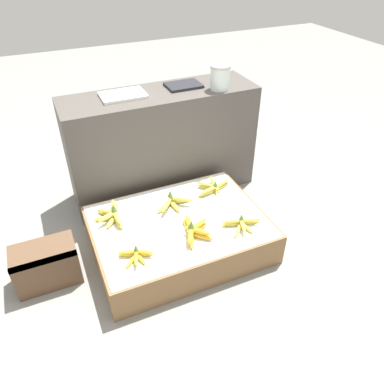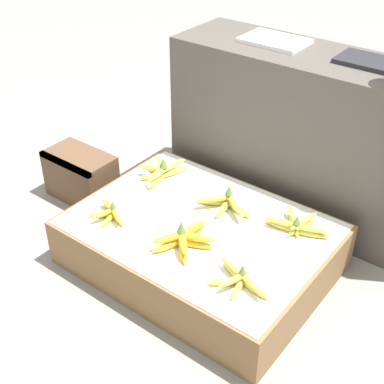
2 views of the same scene
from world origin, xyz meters
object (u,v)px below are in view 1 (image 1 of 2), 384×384
Objects in this scene: banana_bunch_front_midleft at (194,230)px; glass_jar at (220,77)px; wooden_crate at (46,265)px; foam_tray_white at (123,95)px; banana_bunch_middle_left at (112,215)px; banana_bunch_front_left at (136,255)px; banana_bunch_front_midright at (242,224)px; banana_bunch_middle_midleft at (173,203)px; banana_bunch_middle_midright at (213,187)px.

glass_jar reaches higher than banana_bunch_front_midleft.
foam_tray_white is at bearing 42.40° from wooden_crate.
foam_tray_white reaches higher than banana_bunch_middle_left.
banana_bunch_middle_left is (0.42, 0.13, 0.12)m from wooden_crate.
banana_bunch_front_left is 0.71× the size of banana_bunch_middle_left.
banana_bunch_front_midleft is 1.07× the size of banana_bunch_front_midright.
banana_bunch_middle_midleft is at bearing 44.54° from banana_bunch_front_left.
glass_jar is (0.21, 0.75, 0.62)m from banana_bunch_front_midright.
glass_jar is 0.56× the size of foam_tray_white.
banana_bunch_middle_midleft is at bearing -169.79° from banana_bunch_middle_midright.
banana_bunch_front_midright is 0.46m from banana_bunch_middle_midleft.
banana_bunch_middle_midright is (0.01, 0.41, 0.00)m from banana_bunch_front_midright.
banana_bunch_middle_midright is (0.70, 0.02, -0.01)m from banana_bunch_middle_left.
banana_bunch_front_midright is at bearing -105.72° from glass_jar.
banana_bunch_middle_left is (-0.40, 0.33, -0.00)m from banana_bunch_front_midleft.
banana_bunch_middle_midleft is at bearing 6.88° from wooden_crate.
banana_bunch_front_left is 0.78m from banana_bunch_middle_midright.
wooden_crate is at bearing -137.60° from foam_tray_white.
banana_bunch_front_midright is at bearing -0.40° from banana_bunch_front_left.
foam_tray_white is (0.23, 0.88, 0.55)m from banana_bunch_front_left.
banana_bunch_front_left is at bearing -172.66° from banana_bunch_front_midleft.
banana_bunch_front_midright is 0.99m from glass_jar.
wooden_crate is at bearing 167.26° from banana_bunch_front_midright.
banana_bunch_middle_left is at bearing -158.19° from glass_jar.
banana_bunch_front_left is 0.49m from banana_bunch_middle_midleft.
banana_bunch_middle_midleft is 0.95× the size of banana_bunch_middle_midright.
banana_bunch_front_midleft is 0.99× the size of banana_bunch_middle_left.
banana_bunch_middle_midright is at bearing 7.81° from wooden_crate.
banana_bunch_front_midleft is 1.05m from glass_jar.
banana_bunch_middle_midright is 0.94× the size of foam_tray_white.
banana_bunch_front_left is (0.46, -0.25, 0.12)m from wooden_crate.
wooden_crate is 1.34× the size of banana_bunch_middle_left.
banana_bunch_middle_left is at bearing 174.67° from banana_bunch_middle_midleft.
banana_bunch_front_midleft reaches higher than banana_bunch_front_midright.
wooden_crate is at bearing -172.19° from banana_bunch_middle_midright.
banana_bunch_middle_left is 1.61× the size of glass_jar.
banana_bunch_middle_left is 0.39m from banana_bunch_middle_midleft.
banana_bunch_front_midleft reaches higher than banana_bunch_middle_midleft.
glass_jar is at bearing 74.28° from banana_bunch_front_midright.
glass_jar reaches higher than banana_bunch_middle_left.
banana_bunch_front_left is 0.73× the size of banana_bunch_middle_midleft.
foam_tray_white is at bearing 99.20° from banana_bunch_front_midleft.
banana_bunch_front_midleft is 0.29m from banana_bunch_front_midright.
glass_jar is (1.32, 0.49, 0.74)m from wooden_crate.
glass_jar is at bearing 20.47° from wooden_crate.
banana_bunch_front_midright is 1.50× the size of glass_jar.
banana_bunch_middle_left reaches higher than banana_bunch_front_midright.
banana_bunch_front_midright is (1.11, -0.25, 0.12)m from wooden_crate.
banana_bunch_front_midleft reaches higher than wooden_crate.
banana_bunch_front_left is 0.72× the size of banana_bunch_front_midleft.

